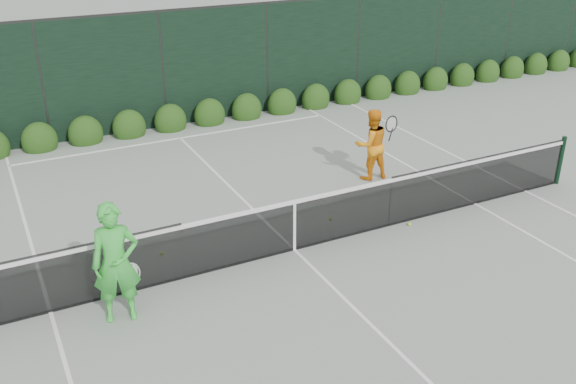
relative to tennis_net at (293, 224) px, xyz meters
name	(u,v)px	position (x,y,z in m)	size (l,w,h in m)	color
ground	(294,250)	(0.02, 0.00, -0.53)	(80.00, 80.00, 0.00)	gray
tennis_net	(293,224)	(0.00, 0.00, 0.00)	(12.90, 0.10, 1.07)	black
player_woman	(116,263)	(-3.15, -0.60, 0.39)	(0.75, 0.56, 1.86)	green
player_man	(371,144)	(2.97, 2.08, 0.26)	(0.91, 0.66, 1.57)	orange
court_lines	(294,250)	(0.02, 0.00, -0.53)	(11.03, 23.83, 0.01)	white
windscreen_fence	(389,243)	(0.02, -2.71, 0.98)	(32.00, 21.07, 3.06)	black
hedge_row	(170,121)	(0.02, 7.15, -0.30)	(31.66, 0.65, 0.94)	#1B3C10
tennis_balls	(304,231)	(0.48, 0.48, -0.50)	(4.56, 1.13, 0.07)	#BEE232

